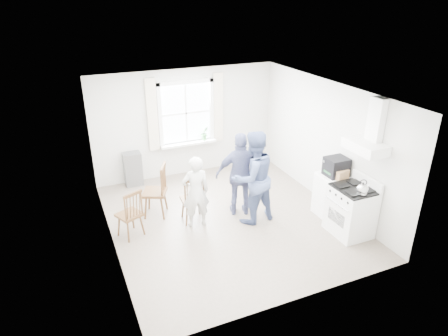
# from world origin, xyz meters

# --- Properties ---
(room_shell) EXTENTS (4.62, 5.12, 2.64)m
(room_shell) POSITION_xyz_m (0.00, 0.00, 1.30)
(room_shell) COLOR gray
(room_shell) RESTS_ON ground
(window_assembly) EXTENTS (1.88, 0.24, 1.70)m
(window_assembly) POSITION_xyz_m (0.00, 2.45, 1.46)
(window_assembly) COLOR white
(window_assembly) RESTS_ON room_shell
(range_hood) EXTENTS (0.45, 0.76, 0.94)m
(range_hood) POSITION_xyz_m (2.07, -1.35, 1.90)
(range_hood) COLOR white
(range_hood) RESTS_ON room_shell
(shelf_unit) EXTENTS (0.40, 0.30, 0.80)m
(shelf_unit) POSITION_xyz_m (-1.40, 2.33, 0.40)
(shelf_unit) COLOR slate
(shelf_unit) RESTS_ON ground
(gas_stove) EXTENTS (0.68, 0.76, 1.12)m
(gas_stove) POSITION_xyz_m (1.91, -1.35, 0.48)
(gas_stove) COLOR white
(gas_stove) RESTS_ON ground
(kettle) EXTENTS (0.20, 0.20, 0.29)m
(kettle) POSITION_xyz_m (1.87, -1.59, 1.05)
(kettle) COLOR silver
(kettle) RESTS_ON gas_stove
(low_cabinet) EXTENTS (0.50, 0.55, 0.90)m
(low_cabinet) POSITION_xyz_m (1.98, -0.65, 0.45)
(low_cabinet) COLOR white
(low_cabinet) RESTS_ON ground
(stereo_stack) EXTENTS (0.42, 0.38, 0.37)m
(stereo_stack) POSITION_xyz_m (2.01, -0.68, 1.08)
(stereo_stack) COLOR black
(stereo_stack) RESTS_ON low_cabinet
(cardboard_box) EXTENTS (0.31, 0.24, 0.18)m
(cardboard_box) POSITION_xyz_m (2.01, -0.84, 0.99)
(cardboard_box) COLOR tan
(cardboard_box) RESTS_ON low_cabinet
(windsor_chair_a) EXTENTS (0.53, 0.53, 0.97)m
(windsor_chair_a) POSITION_xyz_m (-1.86, 0.11, 0.59)
(windsor_chair_a) COLOR #4E3019
(windsor_chair_a) RESTS_ON ground
(windsor_chair_b) EXTENTS (0.45, 0.44, 1.00)m
(windsor_chair_b) POSITION_xyz_m (-0.66, 0.15, 0.61)
(windsor_chair_b) COLOR #4E3019
(windsor_chair_b) RESTS_ON ground
(windsor_chair_c) EXTENTS (0.61, 0.62, 1.11)m
(windsor_chair_c) POSITION_xyz_m (-1.16, 0.73, 0.68)
(windsor_chair_c) COLOR #4E3019
(windsor_chair_c) RESTS_ON ground
(person_left) EXTENTS (0.58, 0.58, 1.46)m
(person_left) POSITION_xyz_m (-0.65, 0.05, 0.73)
(person_left) COLOR silver
(person_left) RESTS_ON ground
(person_mid) EXTENTS (1.03, 1.03, 1.88)m
(person_mid) POSITION_xyz_m (0.43, -0.21, 0.94)
(person_mid) COLOR #4B5C8C
(person_mid) RESTS_ON ground
(person_right) EXTENTS (1.30, 1.30, 1.74)m
(person_right) POSITION_xyz_m (0.35, 0.14, 0.87)
(person_right) COLOR navy
(person_right) RESTS_ON ground
(potted_plant) EXTENTS (0.20, 0.20, 0.35)m
(potted_plant) POSITION_xyz_m (0.42, 2.36, 1.02)
(potted_plant) COLOR #2E692F
(potted_plant) RESTS_ON window_assembly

